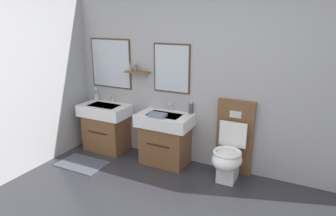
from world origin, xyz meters
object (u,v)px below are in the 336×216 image
object	(u,v)px
vanity_sink_right	(165,137)
folded_hand_towel	(158,115)
vanity_sink_left	(106,126)
soap_dispenser	(191,108)
toilet	(231,150)
toothbrush_cup	(97,96)

from	to	relation	value
vanity_sink_right	folded_hand_towel	bearing A→B (deg)	-105.46
vanity_sink_left	soap_dispenser	bearing A→B (deg)	7.50
vanity_sink_right	toilet	size ratio (longest dim) A/B	0.75
vanity_sink_right	soap_dispenser	distance (m)	0.54
toothbrush_cup	soap_dispenser	world-z (taller)	toothbrush_cup
vanity_sink_left	folded_hand_towel	xyz separation A→B (m)	(0.99, -0.14, 0.36)
vanity_sink_left	toothbrush_cup	distance (m)	0.52
vanity_sink_left	folded_hand_towel	bearing A→B (deg)	-8.31
toothbrush_cup	folded_hand_towel	size ratio (longest dim) A/B	0.94
toilet	folded_hand_towel	world-z (taller)	toilet
vanity_sink_left	soap_dispenser	size ratio (longest dim) A/B	4.13
vanity_sink_right	soap_dispenser	xyz separation A→B (m)	(0.31, 0.18, 0.41)
toothbrush_cup	soap_dispenser	xyz separation A→B (m)	(1.63, 0.01, 0.02)
soap_dispenser	folded_hand_towel	size ratio (longest dim) A/B	0.83
vanity_sink_left	soap_dispenser	distance (m)	1.41
vanity_sink_right	toothbrush_cup	xyz separation A→B (m)	(-1.33, 0.17, 0.39)
toothbrush_cup	folded_hand_towel	world-z (taller)	toothbrush_cup
vanity_sink_right	toothbrush_cup	size ratio (longest dim) A/B	3.65
toilet	soap_dispenser	size ratio (longest dim) A/B	5.49
soap_dispenser	folded_hand_towel	xyz separation A→B (m)	(-0.35, -0.32, -0.06)
folded_hand_towel	vanity_sink_left	bearing A→B (deg)	171.69
vanity_sink_left	toilet	size ratio (longest dim) A/B	0.75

